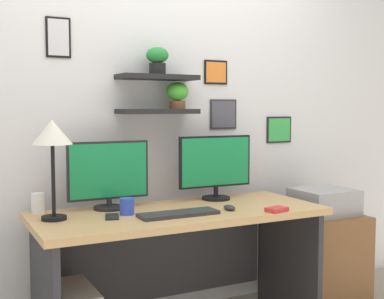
{
  "coord_description": "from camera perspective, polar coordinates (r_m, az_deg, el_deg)",
  "views": [
    {
      "loc": [
        -1.24,
        -2.59,
        1.33
      ],
      "look_at": [
        0.1,
        0.05,
        1.09
      ],
      "focal_mm": 47.95,
      "sensor_mm": 36.0,
      "label": 1
    }
  ],
  "objects": [
    {
      "name": "desk_lamp",
      "position": [
        2.72,
        -15.27,
        1.21
      ],
      "size": [
        0.2,
        0.2,
        0.52
      ],
      "color": "black",
      "rests_on": "desk"
    },
    {
      "name": "cell_phone",
      "position": [
        2.76,
        -8.9,
        -7.4
      ],
      "size": [
        0.11,
        0.15,
        0.01
      ],
      "primitive_type": "cube",
      "rotation": [
        0.0,
        0.0,
        -0.3
      ],
      "color": "black",
      "rests_on": "desk"
    },
    {
      "name": "desk",
      "position": [
        3.02,
        -1.77,
        -10.46
      ],
      "size": [
        1.65,
        0.68,
        0.75
      ],
      "color": "tan",
      "rests_on": "ground"
    },
    {
      "name": "monitor_right",
      "position": [
        3.24,
        2.62,
        -1.8
      ],
      "size": [
        0.5,
        0.18,
        0.4
      ],
      "color": "black",
      "rests_on": "desk"
    },
    {
      "name": "computer_mouse",
      "position": [
        2.93,
        4.18,
        -6.46
      ],
      "size": [
        0.06,
        0.09,
        0.03
      ],
      "primitive_type": "ellipsoid",
      "color": "#2D2D33",
      "rests_on": "desk"
    },
    {
      "name": "printer",
      "position": [
        3.58,
        14.47,
        -5.62
      ],
      "size": [
        0.38,
        0.34,
        0.17
      ],
      "primitive_type": "cube",
      "color": "#9E9EA3",
      "rests_on": "drawer_cabinet"
    },
    {
      "name": "coffee_mug",
      "position": [
        2.82,
        -7.23,
        -6.29
      ],
      "size": [
        0.08,
        0.08,
        0.09
      ],
      "primitive_type": "cylinder",
      "color": "blue",
      "rests_on": "desk"
    },
    {
      "name": "drawer_cabinet",
      "position": [
        3.67,
        14.35,
        -11.67
      ],
      "size": [
        0.44,
        0.5,
        0.62
      ],
      "primitive_type": "cube",
      "color": "brown",
      "rests_on": "ground"
    },
    {
      "name": "keyboard",
      "position": [
        2.78,
        -1.5,
        -7.16
      ],
      "size": [
        0.44,
        0.14,
        0.02
      ],
      "primitive_type": "cube",
      "color": "#2D2D33",
      "rests_on": "desk"
    },
    {
      "name": "scissors_tray",
      "position": [
        2.92,
        9.4,
        -6.59
      ],
      "size": [
        0.14,
        0.11,
        0.02
      ],
      "primitive_type": "cube",
      "rotation": [
        0.0,
        0.0,
        0.24
      ],
      "color": "red",
      "rests_on": "desk"
    },
    {
      "name": "monitor_left",
      "position": [
        2.97,
        -9.27,
        -2.76
      ],
      "size": [
        0.48,
        0.18,
        0.39
      ],
      "color": "black",
      "rests_on": "desk"
    },
    {
      "name": "water_cup",
      "position": [
        2.96,
        -16.76,
        -5.73
      ],
      "size": [
        0.07,
        0.07,
        0.11
      ],
      "primitive_type": "cylinder",
      "color": "white",
      "rests_on": "desk"
    },
    {
      "name": "back_wall_assembly",
      "position": [
        3.27,
        -4.6,
        5.05
      ],
      "size": [
        4.4,
        0.24,
        2.7
      ],
      "color": "silver",
      "rests_on": "ground"
    }
  ]
}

